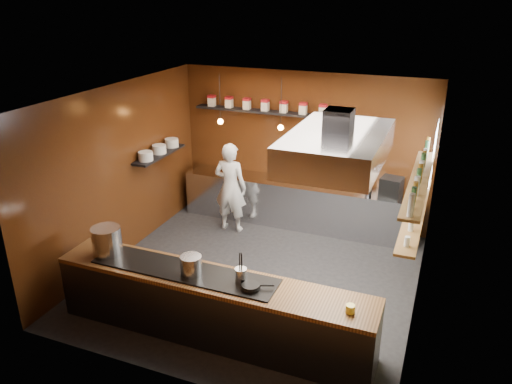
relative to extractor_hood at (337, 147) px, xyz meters
The scene contains 26 objects.
floor 2.85m from the extractor_hood, 162.90° to the left, with size 5.00×5.00×0.00m, color black.
back_wall 3.33m from the extractor_hood, 114.15° to the left, with size 5.00×5.00×0.00m, color #361309.
left_wall 3.95m from the extractor_hood, behind, with size 5.00×5.00×0.00m, color #361309.
right_wall 1.62m from the extractor_hood, 18.43° to the left, with size 5.00×5.00×0.00m, color brown.
ceiling 1.45m from the extractor_hood, 162.90° to the left, with size 5.00×5.00×0.00m, color silver.
window_pane 2.47m from the extractor_hood, 61.29° to the left, with size 1.00×1.00×0.00m, color white.
prep_counter 3.54m from the extractor_hood, 116.83° to the left, with size 4.60×0.65×0.90m, color silver.
pass_counter 2.70m from the extractor_hood, 137.38° to the right, with size 4.40×0.72×0.94m.
tin_shelf 3.54m from the extractor_hood, 128.56° to the left, with size 2.60×0.26×0.04m, color black.
plate_shelf 4.02m from the extractor_hood, 158.96° to the left, with size 0.30×1.40×0.04m, color black.
bottle_shelf_upper 1.38m from the extractor_hood, 33.94° to the left, with size 0.26×2.80×0.04m, color olive.
bottle_shelf_lower 1.64m from the extractor_hood, 33.94° to the left, with size 0.26×2.80×0.04m, color olive.
extractor_hood is the anchor object (origin of this frame).
pendant_left 3.44m from the extractor_hood, 142.13° to the left, with size 0.10×0.10×0.95m.
pendant_right 2.60m from the extractor_hood, 125.54° to the left, with size 0.10×0.10×0.95m.
storage_tins 3.44m from the extractor_hood, 126.60° to the left, with size 2.43×0.13×0.22m.
plate_stacks 3.99m from the extractor_hood, 158.96° to the left, with size 0.26×1.16×0.16m.
bottles 1.33m from the extractor_hood, 33.94° to the left, with size 0.06×2.66×0.24m.
wine_glasses 1.59m from the extractor_hood, 33.94° to the left, with size 0.07×2.37×0.13m.
stockpot_large 3.43m from the extractor_hood, 157.65° to the right, with size 0.41×0.41×0.40m, color silver.
stockpot_small 2.46m from the extractor_hood, 141.11° to the right, with size 0.28×0.28×0.26m, color #B3B5BA.
utensil_crock 2.08m from the extractor_hood, 126.18° to the right, with size 0.15×0.15×0.20m, color silver.
frying_pan 2.12m from the extractor_hood, 118.39° to the right, with size 0.40×0.25×0.06m.
butter_jar 2.08m from the extractor_hood, 66.75° to the right, with size 0.11×0.11×0.10m, color yellow.
espresso_machine 2.92m from the extractor_hood, 78.73° to the left, with size 0.37×0.35×0.37m, color black.
chef 3.47m from the extractor_hood, 142.03° to the left, with size 0.64×0.42×1.77m, color silver.
Camera 1 is at (2.63, -6.59, 4.40)m, focal length 35.00 mm.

